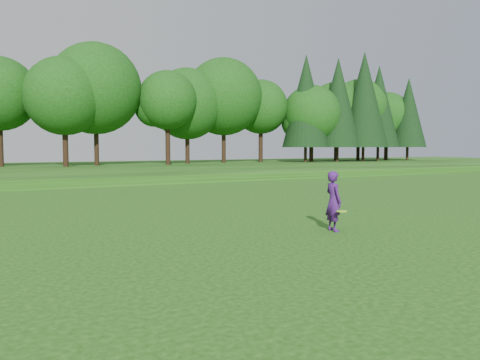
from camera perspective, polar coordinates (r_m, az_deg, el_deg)
name	(u,v)px	position (r m, az deg, el deg)	size (l,w,h in m)	color
ground	(313,239)	(12.89, 8.87, -7.17)	(140.00, 140.00, 0.00)	#17410C
berm	(86,171)	(44.79, -18.31, 1.09)	(130.00, 30.00, 0.60)	#17410C
walking_path	(125,185)	(31.13, -13.87, -0.58)	(130.00, 1.60, 0.04)	gray
treeline	(76,89)	(49.00, -19.33, 10.45)	(104.00, 7.00, 15.00)	#143B0D
woman	(333,201)	(14.11, 11.33, -2.55)	(0.51, 1.01, 1.79)	#451769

